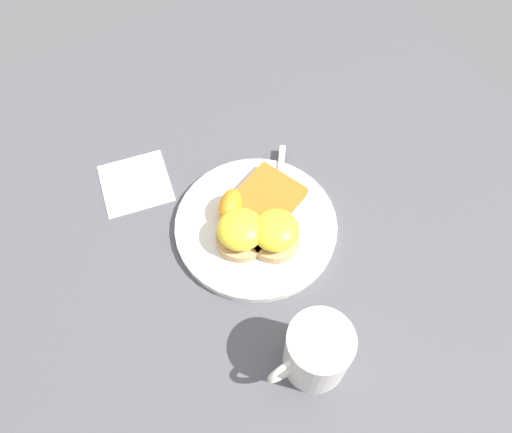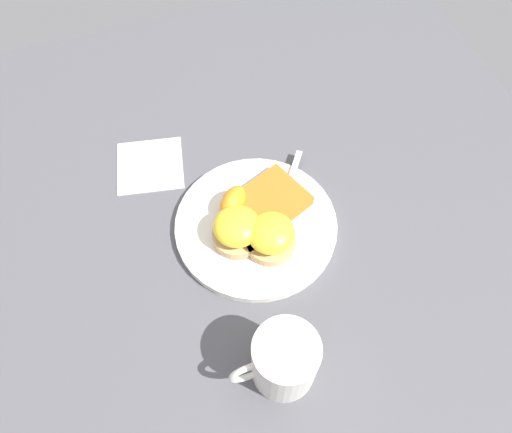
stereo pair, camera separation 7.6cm
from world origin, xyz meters
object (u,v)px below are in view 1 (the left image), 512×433
Objects in this scene: hashbrown_patty at (267,199)px; fork at (277,208)px; cup at (317,352)px; sandwich_benedict_right at (276,233)px; orange_wedge at (230,207)px; sandwich_benedict_left at (241,232)px.

hashbrown_patty is 0.54× the size of fork.
cup is (0.08, 0.25, 0.03)m from hashbrown_patty.
orange_wedge is (0.03, -0.08, -0.00)m from sandwich_benedict_right.
sandwich_benedict_left is at bearing 78.99° from orange_wedge.
cup is (0.02, 0.26, 0.01)m from orange_wedge.
sandwich_benedict_right is 0.07m from hashbrown_patty.
sandwich_benedict_left is at bearing 15.52° from fork.
hashbrown_patty is (-0.07, -0.04, -0.02)m from sandwich_benedict_left.
sandwich_benedict_right is at bearing 147.87° from sandwich_benedict_left.
fork is (-0.08, -0.02, -0.02)m from sandwich_benedict_left.
sandwich_benedict_right is 1.28× the size of orange_wedge.
sandwich_benedict_right is at bearing 68.93° from hashbrown_patty.
cup is at bearing 86.50° from orange_wedge.
sandwich_benedict_left is at bearing -91.65° from cup.
sandwich_benedict_right is (-0.04, 0.03, 0.00)m from sandwich_benedict_left.
hashbrown_patty is at bearing -65.49° from fork.
cup reaches higher than sandwich_benedict_left.
fork is (-0.01, 0.02, -0.01)m from hashbrown_patty.
hashbrown_patty is 0.26m from cup.
orange_wedge is 0.26m from cup.
hashbrown_patty is at bearing -149.86° from sandwich_benedict_left.
cup is at bearing 88.35° from sandwich_benedict_left.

